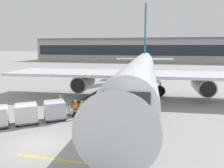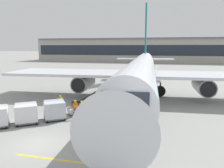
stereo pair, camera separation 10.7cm
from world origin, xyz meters
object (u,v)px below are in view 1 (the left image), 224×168
belt_loader (87,105)px  baggage_cart_lead (55,110)px  parked_airplane (141,71)px  ground_crew_marshaller (82,108)px  safety_cone_engine_keepout (101,96)px  ground_crew_by_loader (60,102)px  ground_crew_by_carts (63,109)px  baggage_cart_second (26,113)px  ground_crew_wingwalker (75,107)px

belt_loader → baggage_cart_lead: belt_loader is taller
belt_loader → baggage_cart_lead: 3.58m
parked_airplane → ground_crew_marshaller: (-4.65, -10.58, -2.73)m
safety_cone_engine_keepout → baggage_cart_lead: bearing=-100.4°
parked_airplane → ground_crew_by_loader: bearing=-131.6°
ground_crew_by_carts → ground_crew_marshaller: same height
baggage_cart_lead → ground_crew_marshaller: bearing=28.8°
baggage_cart_second → ground_crew_wingwalker: baggage_cart_second is taller
ground_crew_marshaller → ground_crew_wingwalker: size_ratio=1.00×
ground_crew_wingwalker → safety_cone_engine_keepout: size_ratio=2.23×
belt_loader → ground_crew_by_loader: bearing=176.0°
ground_crew_wingwalker → safety_cone_engine_keepout: (0.21, 8.45, -0.62)m
belt_loader → safety_cone_engine_keepout: bearing=93.8°
parked_airplane → ground_crew_wingwalker: bearing=-117.0°
ground_crew_marshaller → safety_cone_engine_keepout: ground_crew_marshaller is taller
ground_crew_by_loader → ground_crew_marshaller: size_ratio=1.00×
baggage_cart_second → safety_cone_engine_keepout: bearing=71.7°
ground_crew_by_carts → safety_cone_engine_keepout: bearing=83.1°
baggage_cart_second → ground_crew_by_loader: (1.07, 4.64, -0.00)m
ground_crew_by_carts → safety_cone_engine_keepout: ground_crew_by_carts is taller
baggage_cart_second → ground_crew_wingwalker: size_ratio=1.54×
ground_crew_by_carts → ground_crew_marshaller: size_ratio=1.00×
ground_crew_wingwalker → ground_crew_by_loader: bearing=146.2°
parked_airplane → baggage_cart_lead: parked_airplane is taller
baggage_cart_lead → ground_crew_marshaller: 2.62m
ground_crew_by_loader → safety_cone_engine_keepout: bearing=68.2°
baggage_cart_lead → baggage_cart_second: (-1.98, -1.64, 0.00)m
ground_crew_marshaller → safety_cone_engine_keepout: (-0.50, 8.51, -0.62)m
baggage_cart_second → ground_crew_by_carts: size_ratio=1.54×
ground_crew_wingwalker → safety_cone_engine_keepout: ground_crew_wingwalker is taller
ground_crew_by_carts → belt_loader: bearing=55.1°
parked_airplane → safety_cone_engine_keepout: parked_airplane is taller
parked_airplane → ground_crew_by_carts: parked_airplane is taller
belt_loader → ground_crew_marshaller: bearing=-88.7°
parked_airplane → ground_crew_marshaller: parked_airplane is taller
baggage_cart_second → ground_crew_by_loader: bearing=77.0°
ground_crew_marshaller → ground_crew_by_loader: bearing=151.5°
belt_loader → ground_crew_marshaller: belt_loader is taller
belt_loader → baggage_cart_lead: size_ratio=1.83×
parked_airplane → safety_cone_engine_keepout: size_ratio=60.16×
baggage_cart_second → ground_crew_marshaller: baggage_cart_second is taller
parked_airplane → ground_crew_marshaller: size_ratio=27.00×
ground_crew_by_loader → ground_crew_marshaller: same height
belt_loader → ground_crew_by_loader: size_ratio=2.82×
ground_crew_by_loader → ground_crew_marshaller: bearing=-28.5°
baggage_cart_lead → baggage_cart_second: same height
ground_crew_by_loader → ground_crew_by_carts: size_ratio=1.00×
baggage_cart_lead → baggage_cart_second: size_ratio=1.00×
belt_loader → ground_crew_marshaller: size_ratio=2.82×
belt_loader → ground_crew_by_carts: 2.77m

